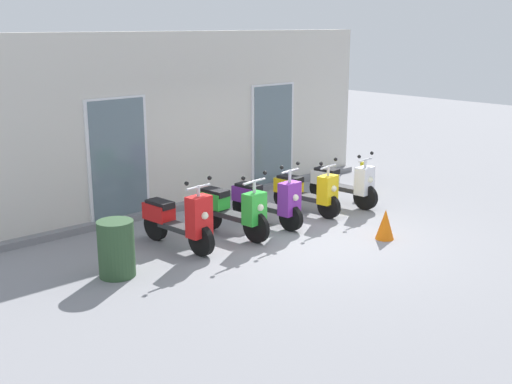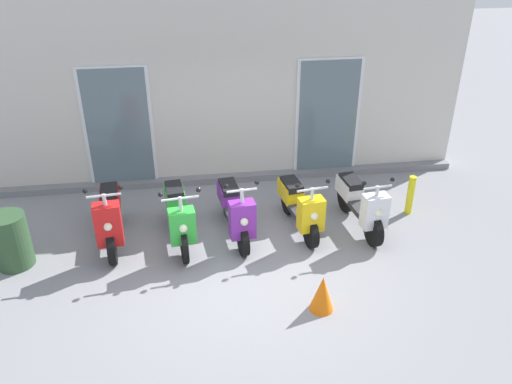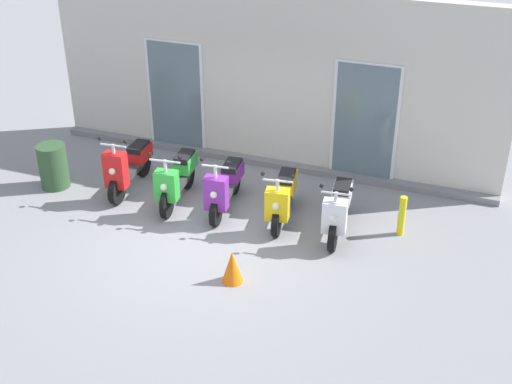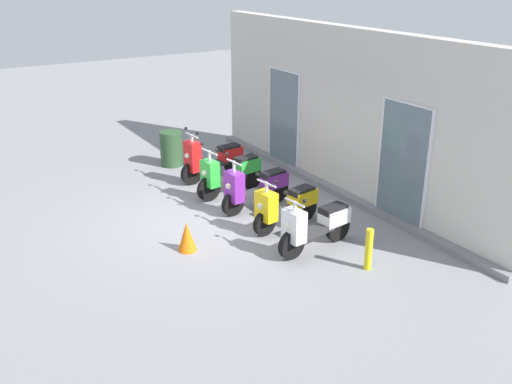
{
  "view_description": "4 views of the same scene",
  "coord_description": "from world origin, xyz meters",
  "px_view_note": "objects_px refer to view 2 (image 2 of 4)",
  "views": [
    {
      "loc": [
        -7.71,
        -7.22,
        3.56
      ],
      "look_at": [
        -0.71,
        0.55,
        0.81
      ],
      "focal_mm": 45.22,
      "sensor_mm": 36.0,
      "label": 1
    },
    {
      "loc": [
        -0.7,
        -6.08,
        4.69
      ],
      "look_at": [
        0.26,
        0.76,
        0.87
      ],
      "focal_mm": 36.66,
      "sensor_mm": 36.0,
      "label": 2
    },
    {
      "loc": [
        4.07,
        -8.4,
        5.96
      ],
      "look_at": [
        0.75,
        0.38,
        0.79
      ],
      "focal_mm": 47.07,
      "sensor_mm": 36.0,
      "label": 3
    },
    {
      "loc": [
        8.92,
        -4.52,
        4.56
      ],
      "look_at": [
        0.4,
        0.71,
        0.55
      ],
      "focal_mm": 40.21,
      "sensor_mm": 36.0,
      "label": 4
    }
  ],
  "objects_px": {
    "scooter_purple": "(235,210)",
    "scooter_yellow": "(300,206)",
    "curb_bollard": "(410,195)",
    "trash_bin": "(11,241)",
    "scooter_white": "(360,203)",
    "traffic_cone": "(322,293)",
    "scooter_green": "(178,214)",
    "scooter_red": "(110,216)"
  },
  "relations": [
    {
      "from": "scooter_yellow",
      "to": "traffic_cone",
      "type": "height_order",
      "value": "scooter_yellow"
    },
    {
      "from": "scooter_white",
      "to": "scooter_red",
      "type": "bearing_deg",
      "value": 178.61
    },
    {
      "from": "scooter_green",
      "to": "trash_bin",
      "type": "xyz_separation_m",
      "value": [
        -2.41,
        -0.27,
        -0.07
      ]
    },
    {
      "from": "scooter_green",
      "to": "curb_bollard",
      "type": "distance_m",
      "value": 3.93
    },
    {
      "from": "scooter_green",
      "to": "traffic_cone",
      "type": "xyz_separation_m",
      "value": [
        1.82,
        -1.86,
        -0.23
      ]
    },
    {
      "from": "scooter_yellow",
      "to": "scooter_green",
      "type": "bearing_deg",
      "value": -177.36
    },
    {
      "from": "scooter_yellow",
      "to": "scooter_white",
      "type": "distance_m",
      "value": 0.99
    },
    {
      "from": "scooter_yellow",
      "to": "scooter_white",
      "type": "bearing_deg",
      "value": -4.22
    },
    {
      "from": "scooter_purple",
      "to": "scooter_yellow",
      "type": "distance_m",
      "value": 1.05
    },
    {
      "from": "scooter_yellow",
      "to": "curb_bollard",
      "type": "distance_m",
      "value": 2.0
    },
    {
      "from": "trash_bin",
      "to": "scooter_yellow",
      "type": "bearing_deg",
      "value": 4.73
    },
    {
      "from": "curb_bollard",
      "to": "scooter_purple",
      "type": "bearing_deg",
      "value": -175.24
    },
    {
      "from": "traffic_cone",
      "to": "curb_bollard",
      "type": "bearing_deg",
      "value": 46.21
    },
    {
      "from": "scooter_red",
      "to": "curb_bollard",
      "type": "relative_size",
      "value": 2.35
    },
    {
      "from": "scooter_red",
      "to": "traffic_cone",
      "type": "bearing_deg",
      "value": -34.53
    },
    {
      "from": "scooter_green",
      "to": "scooter_purple",
      "type": "height_order",
      "value": "scooter_purple"
    },
    {
      "from": "curb_bollard",
      "to": "traffic_cone",
      "type": "distance_m",
      "value": 3.02
    },
    {
      "from": "scooter_purple",
      "to": "curb_bollard",
      "type": "height_order",
      "value": "scooter_purple"
    },
    {
      "from": "scooter_white",
      "to": "curb_bollard",
      "type": "relative_size",
      "value": 2.26
    },
    {
      "from": "scooter_green",
      "to": "scooter_purple",
      "type": "distance_m",
      "value": 0.89
    },
    {
      "from": "scooter_purple",
      "to": "scooter_red",
      "type": "bearing_deg",
      "value": 178.84
    },
    {
      "from": "scooter_green",
      "to": "scooter_yellow",
      "type": "relative_size",
      "value": 1.08
    },
    {
      "from": "curb_bollard",
      "to": "trash_bin",
      "type": "bearing_deg",
      "value": -174.62
    },
    {
      "from": "scooter_red",
      "to": "scooter_yellow",
      "type": "distance_m",
      "value": 2.97
    },
    {
      "from": "scooter_purple",
      "to": "curb_bollard",
      "type": "xyz_separation_m",
      "value": [
        3.03,
        0.25,
        -0.1
      ]
    },
    {
      "from": "scooter_purple",
      "to": "trash_bin",
      "type": "relative_size",
      "value": 1.93
    },
    {
      "from": "scooter_purple",
      "to": "scooter_yellow",
      "type": "bearing_deg",
      "value": 0.87
    },
    {
      "from": "scooter_red",
      "to": "scooter_green",
      "type": "xyz_separation_m",
      "value": [
        1.04,
        -0.11,
        0.01
      ]
    },
    {
      "from": "scooter_yellow",
      "to": "traffic_cone",
      "type": "bearing_deg",
      "value": -93.29
    },
    {
      "from": "scooter_green",
      "to": "curb_bollard",
      "type": "bearing_deg",
      "value": 4.76
    },
    {
      "from": "scooter_green",
      "to": "scooter_purple",
      "type": "relative_size",
      "value": 1.01
    },
    {
      "from": "traffic_cone",
      "to": "scooter_purple",
      "type": "bearing_deg",
      "value": 115.84
    },
    {
      "from": "scooter_purple",
      "to": "scooter_white",
      "type": "distance_m",
      "value": 2.04
    },
    {
      "from": "traffic_cone",
      "to": "trash_bin",
      "type": "bearing_deg",
      "value": 159.46
    },
    {
      "from": "scooter_yellow",
      "to": "scooter_red",
      "type": "bearing_deg",
      "value": 179.55
    },
    {
      "from": "scooter_red",
      "to": "scooter_white",
      "type": "relative_size",
      "value": 1.04
    },
    {
      "from": "scooter_red",
      "to": "scooter_yellow",
      "type": "relative_size",
      "value": 1.09
    },
    {
      "from": "trash_bin",
      "to": "curb_bollard",
      "type": "bearing_deg",
      "value": 5.38
    },
    {
      "from": "scooter_red",
      "to": "scooter_purple",
      "type": "relative_size",
      "value": 1.02
    },
    {
      "from": "scooter_white",
      "to": "curb_bollard",
      "type": "distance_m",
      "value": 1.04
    },
    {
      "from": "scooter_white",
      "to": "traffic_cone",
      "type": "relative_size",
      "value": 3.04
    },
    {
      "from": "scooter_yellow",
      "to": "scooter_white",
      "type": "height_order",
      "value": "scooter_white"
    }
  ]
}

